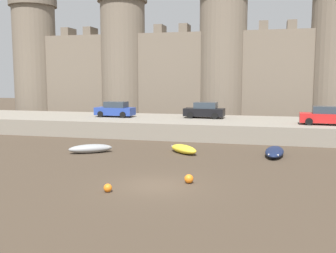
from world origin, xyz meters
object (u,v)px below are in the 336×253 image
object	(u,v)px
rowboat_foreground_left	(91,148)
mooring_buoy_off_centre	(189,179)
rowboat_foreground_centre	(184,149)
mooring_buoy_near_shore	(108,188)
rowboat_midflat_centre	(275,152)
car_quay_east	(205,110)
car_quay_west	(115,110)
car_quay_centre_east	(325,116)

from	to	relation	value
rowboat_foreground_left	mooring_buoy_off_centre	size ratio (longest dim) A/B	6.77
rowboat_foreground_centre	mooring_buoy_near_shore	distance (m)	11.00
rowboat_midflat_centre	mooring_buoy_near_shore	size ratio (longest dim) A/B	9.56
mooring_buoy_off_centre	mooring_buoy_near_shore	distance (m)	4.42
rowboat_midflat_centre	mooring_buoy_near_shore	bearing A→B (deg)	-125.43
mooring_buoy_near_shore	car_quay_east	world-z (taller)	car_quay_east
mooring_buoy_near_shore	car_quay_west	size ratio (longest dim) A/B	0.10
rowboat_midflat_centre	car_quay_west	xyz separation A→B (m)	(-16.19, 9.74, 2.01)
rowboat_midflat_centre	car_quay_east	bearing A→B (deg)	122.24
rowboat_foreground_centre	car_quay_east	distance (m)	11.58
mooring_buoy_off_centre	car_quay_west	size ratio (longest dim) A/B	0.12
rowboat_foreground_centre	car_quay_centre_east	xyz separation A→B (m)	(10.92, 8.10, 2.00)
car_quay_east	mooring_buoy_near_shore	bearing A→B (deg)	-93.46
car_quay_east	car_quay_west	xyz separation A→B (m)	(-9.37, -1.07, 0.00)
car_quay_west	rowboat_foreground_centre	bearing A→B (deg)	-47.15
mooring_buoy_off_centre	rowboat_midflat_centre	bearing A→B (deg)	62.65
rowboat_foreground_left	rowboat_midflat_centre	bearing A→B (deg)	9.13
rowboat_foreground_left	car_quay_west	size ratio (longest dim) A/B	0.79
rowboat_midflat_centre	car_quay_centre_east	xyz separation A→B (m)	(4.31, 7.50, 2.01)
rowboat_midflat_centre	mooring_buoy_off_centre	xyz separation A→B (m)	(-4.59, -8.88, -0.07)
car_quay_east	car_quay_west	size ratio (longest dim) A/B	1.00
rowboat_foreground_left	mooring_buoy_off_centre	bearing A→B (deg)	-37.09
rowboat_foreground_centre	rowboat_midflat_centre	bearing A→B (deg)	5.10
rowboat_foreground_centre	car_quay_east	xyz separation A→B (m)	(-0.21, 11.40, 2.00)
car_quay_east	car_quay_centre_east	bearing A→B (deg)	-16.54
rowboat_foreground_left	car_quay_centre_east	bearing A→B (deg)	28.54
mooring_buoy_off_centre	car_quay_east	xyz separation A→B (m)	(-2.23, 19.69, 2.09)
mooring_buoy_near_shore	rowboat_midflat_centre	bearing A→B (deg)	54.57
rowboat_foreground_left	rowboat_foreground_centre	size ratio (longest dim) A/B	1.16
car_quay_west	mooring_buoy_near_shore	bearing A→B (deg)	-69.29
rowboat_foreground_centre	mooring_buoy_off_centre	size ratio (longest dim) A/B	5.84
rowboat_foreground_centre	mooring_buoy_near_shore	world-z (taller)	rowboat_foreground_centre
car_quay_east	car_quay_west	bearing A→B (deg)	-173.47
rowboat_foreground_centre	mooring_buoy_near_shore	xyz separation A→B (m)	(-1.56, -10.89, -0.12)
rowboat_midflat_centre	mooring_buoy_off_centre	distance (m)	9.99
rowboat_foreground_left	rowboat_midflat_centre	distance (m)	13.64
rowboat_midflat_centre	car_quay_west	distance (m)	19.00
rowboat_midflat_centre	mooring_buoy_near_shore	world-z (taller)	rowboat_midflat_centre
mooring_buoy_near_shore	car_quay_east	xyz separation A→B (m)	(1.35, 22.29, 2.12)
rowboat_foreground_centre	mooring_buoy_off_centre	bearing A→B (deg)	-76.31
mooring_buoy_near_shore	car_quay_west	xyz separation A→B (m)	(-8.02, 21.22, 2.12)
rowboat_foreground_left	mooring_buoy_near_shore	bearing A→B (deg)	-60.36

